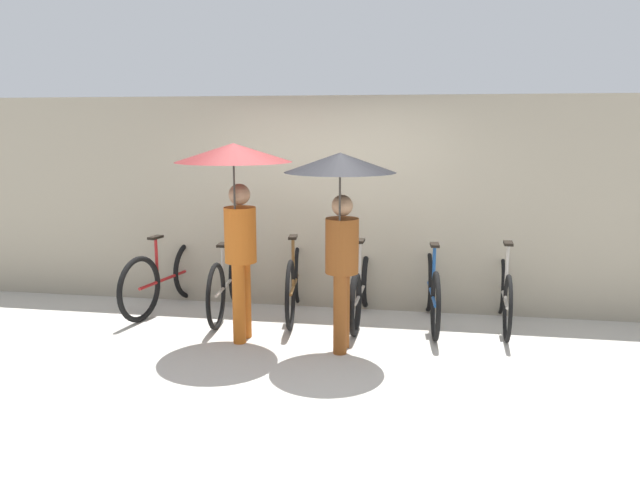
% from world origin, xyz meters
% --- Properties ---
extents(ground_plane, '(30.00, 30.00, 0.00)m').
position_xyz_m(ground_plane, '(0.00, 0.00, 0.00)').
color(ground_plane, '#B7B2A8').
extents(back_wall, '(11.90, 0.12, 2.51)m').
position_xyz_m(back_wall, '(0.00, 1.77, 1.26)').
color(back_wall, gray).
rests_on(back_wall, ground).
extents(parked_bicycle_0, '(0.53, 1.78, 1.04)m').
position_xyz_m(parked_bicycle_0, '(-1.95, 1.34, 0.39)').
color(parked_bicycle_0, black).
rests_on(parked_bicycle_0, ground).
extents(parked_bicycle_1, '(0.44, 1.77, 1.03)m').
position_xyz_m(parked_bicycle_1, '(-1.17, 1.25, 0.38)').
color(parked_bicycle_1, black).
rests_on(parked_bicycle_1, ground).
extents(parked_bicycle_2, '(0.44, 1.80, 0.97)m').
position_xyz_m(parked_bicycle_2, '(-0.39, 1.35, 0.40)').
color(parked_bicycle_2, black).
rests_on(parked_bicycle_2, ground).
extents(parked_bicycle_3, '(0.44, 1.74, 1.06)m').
position_xyz_m(parked_bicycle_3, '(0.39, 1.30, 0.35)').
color(parked_bicycle_3, black).
rests_on(parked_bicycle_3, ground).
extents(parked_bicycle_4, '(0.44, 1.75, 1.04)m').
position_xyz_m(parked_bicycle_4, '(1.17, 1.27, 0.38)').
color(parked_bicycle_4, black).
rests_on(parked_bicycle_4, ground).
extents(parked_bicycle_5, '(0.44, 1.68, 0.97)m').
position_xyz_m(parked_bicycle_5, '(1.95, 1.34, 0.37)').
color(parked_bicycle_5, black).
rests_on(parked_bicycle_5, ground).
extents(pedestrian_leading, '(1.13, 1.13, 2.01)m').
position_xyz_m(pedestrian_leading, '(-0.75, 0.32, 1.63)').
color(pedestrian_leading, '#B25619').
rests_on(pedestrian_leading, ground).
extents(pedestrian_center, '(1.03, 1.03, 1.93)m').
position_xyz_m(pedestrian_center, '(0.30, 0.19, 1.54)').
color(pedestrian_center, brown).
rests_on(pedestrian_center, ground).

